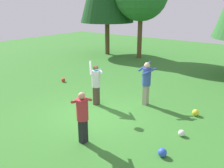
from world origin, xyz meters
name	(u,v)px	position (x,y,z in m)	size (l,w,h in m)	color
ground_plane	(93,114)	(0.00, 0.00, 0.00)	(40.00, 40.00, 0.00)	#387A2D
person_thrower	(96,82)	(-0.49, 0.76, 0.97)	(0.67, 0.67, 1.80)	#4C382D
person_catcher	(82,114)	(1.04, -1.60, 0.93)	(0.68, 0.70, 1.57)	black
person_bystander	(146,80)	(1.09, 1.97, 1.05)	(0.71, 0.75, 1.75)	gray
frisbee	(98,70)	(0.04, 0.26, 1.66)	(0.31, 0.31, 0.09)	#2393D1
ball_blue	(162,153)	(3.21, -0.84, 0.12)	(0.24, 0.24, 0.24)	blue
ball_white	(181,133)	(3.22, 0.48, 0.10)	(0.20, 0.20, 0.20)	white
ball_yellow	(196,113)	(3.08, 2.16, 0.12)	(0.24, 0.24, 0.24)	yellow
ball_red	(63,80)	(-3.81, 1.95, 0.10)	(0.20, 0.20, 0.20)	red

